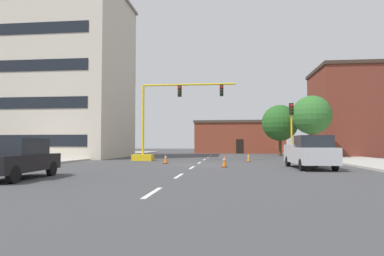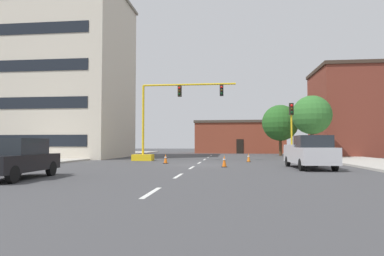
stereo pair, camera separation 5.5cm
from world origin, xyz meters
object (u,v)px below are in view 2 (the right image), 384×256
at_px(tree_right_far, 280,123).
at_px(tree_right_mid, 312,115).
at_px(traffic_signal_gantry, 156,135).
at_px(traffic_cone_roadside_a, 224,161).
at_px(sedan_black_near_left, 16,158).
at_px(traffic_cone_roadside_c, 166,159).
at_px(traffic_light_pole_right, 291,119).
at_px(traffic_cone_roadside_b, 249,158).
at_px(pickup_truck_silver, 309,152).

distance_m(tree_right_far, tree_right_mid, 8.68).
xyz_separation_m(traffic_signal_gantry, tree_right_far, (12.84, 13.83, 1.86)).
bearing_deg(traffic_cone_roadside_a, sedan_black_near_left, -136.40).
bearing_deg(tree_right_far, traffic_cone_roadside_c, -121.69).
bearing_deg(traffic_light_pole_right, traffic_cone_roadside_c, -164.39).
relative_size(traffic_signal_gantry, traffic_cone_roadside_c, 12.32).
height_order(tree_right_mid, traffic_cone_roadside_c, tree_right_mid).
distance_m(tree_right_mid, traffic_cone_roadside_b, 10.18).
xyz_separation_m(sedan_black_near_left, traffic_cone_roadside_c, (4.24, 11.82, -0.52)).
xyz_separation_m(tree_right_mid, traffic_cone_roadside_a, (-8.54, -13.09, -3.99)).
bearing_deg(tree_right_mid, traffic_light_pole_right, -115.07).
height_order(traffic_signal_gantry, pickup_truck_silver, traffic_signal_gantry).
bearing_deg(tree_right_far, traffic_cone_roadside_b, -107.56).
bearing_deg(traffic_cone_roadside_b, tree_right_mid, 44.71).
height_order(traffic_signal_gantry, traffic_cone_roadside_c, traffic_signal_gantry).
distance_m(traffic_light_pole_right, tree_right_far, 15.38).
bearing_deg(tree_right_mid, tree_right_far, 102.55).
distance_m(traffic_cone_roadside_b, traffic_cone_roadside_c, 7.06).
height_order(traffic_light_pole_right, tree_right_mid, tree_right_mid).
bearing_deg(traffic_cone_roadside_c, traffic_cone_roadside_a, -37.85).
bearing_deg(sedan_black_near_left, traffic_signal_gantry, 80.97).
relative_size(pickup_truck_silver, traffic_cone_roadside_b, 7.42).
height_order(traffic_signal_gantry, tree_right_far, traffic_signal_gantry).
relative_size(traffic_light_pole_right, traffic_cone_roadside_b, 6.51).
bearing_deg(traffic_light_pole_right, traffic_signal_gantry, 172.67).
distance_m(tree_right_mid, pickup_truck_silver, 14.61).
relative_size(tree_right_mid, traffic_cone_roadside_a, 8.05).
distance_m(pickup_truck_silver, traffic_cone_roadside_b, 7.93).
distance_m(sedan_black_near_left, traffic_cone_roadside_a, 12.08).
relative_size(tree_right_mid, pickup_truck_silver, 1.16).
bearing_deg(pickup_truck_silver, traffic_signal_gantry, 143.33).
relative_size(sedan_black_near_left, traffic_cone_roadside_b, 6.22).
bearing_deg(tree_right_far, traffic_light_pole_right, -94.90).
distance_m(traffic_light_pole_right, sedan_black_near_left, 20.43).
bearing_deg(tree_right_mid, traffic_cone_roadside_b, -135.29).
bearing_deg(traffic_cone_roadside_c, traffic_cone_roadside_b, 25.21).
distance_m(tree_right_far, traffic_cone_roadside_a, 22.87).
bearing_deg(tree_right_far, tree_right_mid, -77.45).
relative_size(traffic_signal_gantry, traffic_cone_roadside_a, 11.62).
relative_size(traffic_signal_gantry, traffic_light_pole_right, 1.91).
distance_m(sedan_black_near_left, traffic_cone_roadside_b, 18.25).
relative_size(tree_right_mid, traffic_cone_roadside_c, 8.54).
xyz_separation_m(tree_right_far, tree_right_mid, (1.89, -8.47, 0.26)).
height_order(tree_right_mid, traffic_cone_roadside_b, tree_right_mid).
bearing_deg(sedan_black_near_left, tree_right_mid, 51.09).
distance_m(traffic_signal_gantry, pickup_truck_silver, 14.18).
bearing_deg(tree_right_mid, traffic_cone_roadside_a, -123.13).
distance_m(traffic_light_pole_right, pickup_truck_silver, 7.41).
relative_size(pickup_truck_silver, traffic_cone_roadside_c, 7.36).
height_order(tree_right_far, pickup_truck_silver, tree_right_far).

